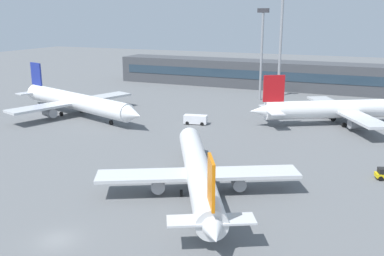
{
  "coord_description": "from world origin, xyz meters",
  "views": [
    {
      "loc": [
        30.47,
        -33.8,
        24.1
      ],
      "look_at": [
        -0.86,
        40.0,
        3.0
      ],
      "focal_mm": 40.46,
      "sensor_mm": 36.0,
      "label": 1
    }
  ],
  "objects_px": {
    "floodlight_tower_west": "(281,43)",
    "floodlight_tower_east": "(262,48)",
    "airplane_near": "(198,169)",
    "airplane_far": "(350,109)",
    "service_van_white": "(195,119)",
    "airplane_mid": "(76,102)"
  },
  "relations": [
    {
      "from": "airplane_near",
      "to": "airplane_mid",
      "type": "height_order",
      "value": "airplane_mid"
    },
    {
      "from": "airplane_mid",
      "to": "airplane_far",
      "type": "distance_m",
      "value": 64.34
    },
    {
      "from": "airplane_near",
      "to": "floodlight_tower_west",
      "type": "relative_size",
      "value": 1.23
    },
    {
      "from": "airplane_far",
      "to": "airplane_mid",
      "type": "bearing_deg",
      "value": -164.23
    },
    {
      "from": "airplane_near",
      "to": "floodlight_tower_east",
      "type": "xyz_separation_m",
      "value": [
        -8.68,
        69.07,
        11.87
      ]
    },
    {
      "from": "service_van_white",
      "to": "floodlight_tower_east",
      "type": "relative_size",
      "value": 0.21
    },
    {
      "from": "airplane_near",
      "to": "airplane_mid",
      "type": "xyz_separation_m",
      "value": [
        -44.73,
        31.17,
        0.52
      ]
    },
    {
      "from": "floodlight_tower_west",
      "to": "floodlight_tower_east",
      "type": "bearing_deg",
      "value": 126.52
    },
    {
      "from": "service_van_white",
      "to": "floodlight_tower_east",
      "type": "xyz_separation_m",
      "value": [
        6.16,
        34.17,
        13.8
      ]
    },
    {
      "from": "floodlight_tower_west",
      "to": "service_van_white",
      "type": "bearing_deg",
      "value": -118.88
    },
    {
      "from": "airplane_mid",
      "to": "floodlight_tower_east",
      "type": "distance_m",
      "value": 53.52
    },
    {
      "from": "airplane_mid",
      "to": "floodlight_tower_west",
      "type": "relative_size",
      "value": 1.52
    },
    {
      "from": "airplane_near",
      "to": "airplane_mid",
      "type": "distance_m",
      "value": 54.53
    },
    {
      "from": "floodlight_tower_east",
      "to": "floodlight_tower_west",
      "type": "bearing_deg",
      "value": -53.48
    },
    {
      "from": "floodlight_tower_east",
      "to": "service_van_white",
      "type": "bearing_deg",
      "value": -100.21
    },
    {
      "from": "service_van_white",
      "to": "floodlight_tower_west",
      "type": "distance_m",
      "value": 32.09
    },
    {
      "from": "airplane_near",
      "to": "airplane_far",
      "type": "xyz_separation_m",
      "value": [
        17.18,
        48.66,
        0.44
      ]
    },
    {
      "from": "service_van_white",
      "to": "floodlight_tower_east",
      "type": "bearing_deg",
      "value": 79.79
    },
    {
      "from": "airplane_mid",
      "to": "floodlight_tower_west",
      "type": "xyz_separation_m",
      "value": [
        43.33,
        28.07,
        13.57
      ]
    },
    {
      "from": "airplane_near",
      "to": "service_van_white",
      "type": "height_order",
      "value": "airplane_near"
    },
    {
      "from": "airplane_far",
      "to": "airplane_near",
      "type": "bearing_deg",
      "value": -109.45
    },
    {
      "from": "service_van_white",
      "to": "floodlight_tower_west",
      "type": "xyz_separation_m",
      "value": [
        13.43,
        24.35,
        16.02
      ]
    }
  ]
}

